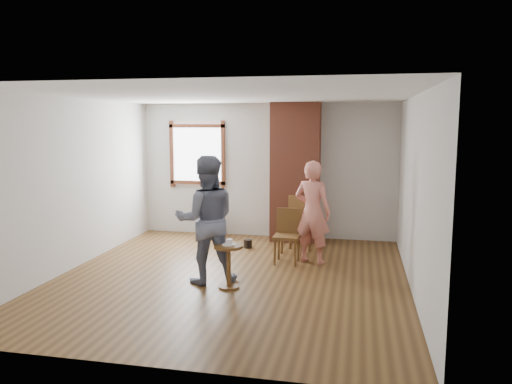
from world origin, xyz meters
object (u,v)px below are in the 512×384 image
stoneware_crock (214,226)px  side_table (229,259)px  dining_chair_right (288,232)px  man (206,220)px  person_pink (312,212)px  dining_chair_left (298,221)px

stoneware_crock → side_table: bearing=-69.8°
dining_chair_right → side_table: size_ratio=1.44×
stoneware_crock → dining_chair_right: bearing=-40.8°
stoneware_crock → man: (0.68, -2.67, 0.66)m
side_table → man: bearing=152.8°
man → person_pink: 1.87m
side_table → man: 0.64m
dining_chair_right → man: man is taller
dining_chair_left → side_table: bearing=-92.0°
dining_chair_right → person_pink: size_ratio=0.53×
side_table → man: (-0.37, 0.19, 0.49)m
dining_chair_left → dining_chair_right: size_ratio=1.11×
dining_chair_left → person_pink: (0.31, -0.64, 0.28)m
dining_chair_left → man: size_ratio=0.54×
stoneware_crock → dining_chair_left: dining_chair_left is taller
side_table → person_pink: person_pink is taller
stoneware_crock → dining_chair_left: (1.72, -0.73, 0.30)m
dining_chair_left → man: (-1.04, -1.93, 0.35)m
dining_chair_left → side_table: 2.23m
side_table → person_pink: bearing=56.4°
side_table → man: man is taller
dining_chair_left → person_pink: 0.77m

